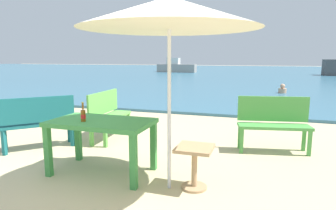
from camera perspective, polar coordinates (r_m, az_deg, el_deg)
name	(u,v)px	position (r m, az deg, el deg)	size (l,w,h in m)	color
ground_plane	(103,192)	(3.76, -12.69, -16.40)	(120.00, 120.00, 0.00)	#C6B287
sea_water	(247,72)	(32.97, 15.27, 6.24)	(120.00, 50.00, 0.08)	#386B84
picnic_table_green	(102,128)	(4.13, -12.96, -4.45)	(1.40, 0.80, 0.76)	#3D8C42
beer_bottle_amber	(83,115)	(4.08, -16.37, -1.84)	(0.07, 0.07, 0.26)	brown
patio_umbrella	(169,13)	(3.46, 0.26, 17.65)	(2.10, 2.10, 2.30)	silver
side_table_wood	(194,161)	(3.65, 5.23, -10.96)	(0.44, 0.44, 0.54)	tan
bench_teal_center	(38,120)	(5.58, -24.20, -2.63)	(1.09, 1.12, 0.95)	#196066
bench_green_left	(273,120)	(5.34, 20.05, -2.88)	(1.25, 0.58, 0.95)	#4C9E47
bench_green_right	(108,112)	(5.90, -11.77, -1.38)	(0.43, 1.22, 0.95)	#60B24C
swimmer_person	(282,89)	(13.67, 21.62, 2.87)	(0.34, 0.34, 0.41)	tan
boat_tanker	(176,67)	(31.26, 1.61, 7.48)	(4.14, 1.13, 1.51)	gray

